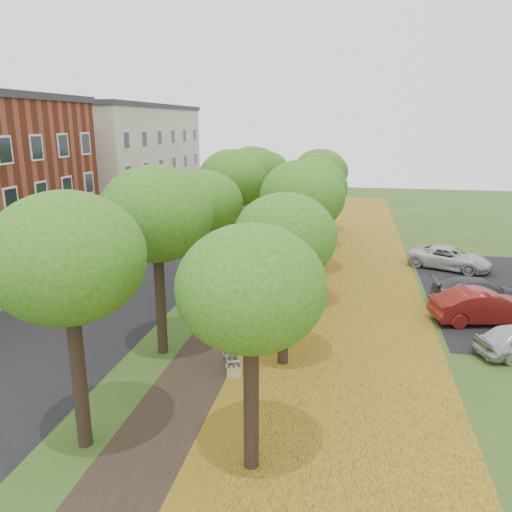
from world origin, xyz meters
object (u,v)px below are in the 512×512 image
at_px(car_grey, 480,292).
at_px(car_white, 449,258).
at_px(car_red, 484,306).
at_px(bench, 230,356).

distance_m(car_grey, car_white, 6.50).
height_order(car_red, car_grey, car_red).
bearing_deg(car_grey, car_red, 169.64).
bearing_deg(bench, car_white, -53.80).
xyz_separation_m(car_red, car_white, (0.00, 8.82, -0.09)).
height_order(bench, car_grey, car_grey).
xyz_separation_m(bench, car_grey, (10.61, 8.68, 0.23)).
relative_size(bench, car_grey, 0.40).
bearing_deg(car_white, bench, 169.48).
xyz_separation_m(car_grey, car_white, (-0.33, 6.49, 0.01)).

